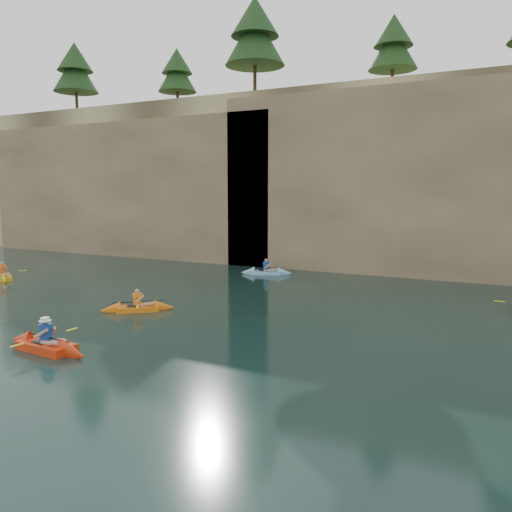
% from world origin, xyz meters
% --- Properties ---
extents(ground, '(160.00, 160.00, 0.00)m').
position_xyz_m(ground, '(0.00, 0.00, 0.00)').
color(ground, black).
rests_on(ground, ground).
extents(cliff, '(70.00, 16.00, 12.00)m').
position_xyz_m(cliff, '(0.00, 30.00, 6.00)').
color(cliff, tan).
rests_on(cliff, ground).
extents(cliff_slab_west, '(26.00, 2.40, 10.56)m').
position_xyz_m(cliff_slab_west, '(-20.00, 22.60, 5.28)').
color(cliff_slab_west, '#9F8160').
rests_on(cliff_slab_west, ground).
extents(cliff_slab_center, '(24.00, 2.40, 11.40)m').
position_xyz_m(cliff_slab_center, '(2.00, 22.60, 5.70)').
color(cliff_slab_center, '#9F8160').
rests_on(cliff_slab_center, ground).
extents(sea_cave_west, '(4.50, 1.00, 4.00)m').
position_xyz_m(sea_cave_west, '(-18.00, 21.95, 2.00)').
color(sea_cave_west, black).
rests_on(sea_cave_west, ground).
extents(sea_cave_center, '(3.50, 1.00, 3.20)m').
position_xyz_m(sea_cave_center, '(-4.00, 21.95, 1.60)').
color(sea_cave_center, black).
rests_on(sea_cave_center, ground).
extents(cliff_pines, '(56.00, 6.00, 7.83)m').
position_xyz_m(cliff_pines, '(0.00, 25.00, 15.91)').
color(cliff_pines, black).
rests_on(cliff_pines, cliff).
extents(main_kayaker, '(3.61, 2.41, 1.32)m').
position_xyz_m(main_kayaker, '(-6.00, 2.76, 0.18)').
color(main_kayaker, red).
rests_on(main_kayaker, ground).
extents(kayaker_orange, '(2.82, 2.50, 1.17)m').
position_xyz_m(kayaker_orange, '(-6.86, 8.19, 0.14)').
color(kayaker_orange, orange).
rests_on(kayaker_orange, ground).
extents(kayaker_yellow, '(3.05, 2.32, 1.28)m').
position_xyz_m(kayaker_yellow, '(-18.68, 10.71, 0.16)').
color(kayaker_yellow, yellow).
rests_on(kayaker_yellow, ground).
extents(kayaker_ltblue_mid, '(3.15, 2.20, 1.18)m').
position_xyz_m(kayaker_ltblue_mid, '(-5.99, 19.00, 0.15)').
color(kayaker_ltblue_mid, '#82BADA').
rests_on(kayaker_ltblue_mid, ground).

